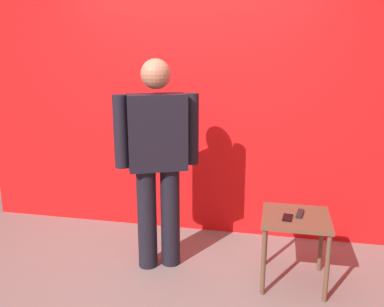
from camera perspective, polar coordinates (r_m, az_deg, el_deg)
ground_plane at (r=3.32m, az=-4.08°, el=-19.35°), size 12.00×12.00×0.00m
back_wall_red at (r=4.07m, az=0.73°, el=11.80°), size 4.63×0.12×3.34m
standing_person at (r=3.38m, az=-4.86°, el=-0.22°), size 0.69×0.41×1.78m
side_table at (r=3.37m, az=14.27°, el=-9.86°), size 0.52×0.52×0.57m
cell_phone at (r=3.28m, az=13.21°, el=-8.73°), size 0.09×0.15×0.01m
tv_remote at (r=3.37m, az=14.85°, el=-8.12°), size 0.07×0.17×0.02m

